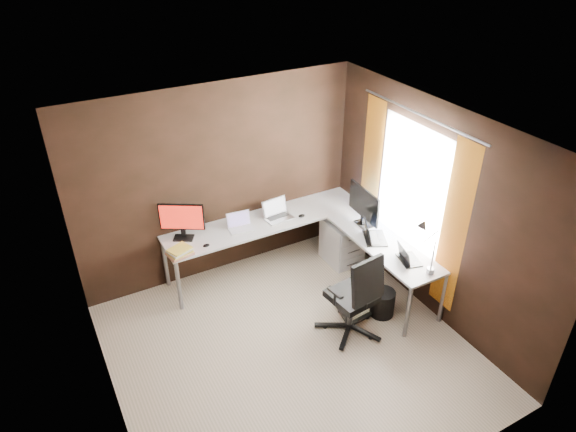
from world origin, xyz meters
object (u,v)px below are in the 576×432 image
object	(u,v)px
drawer_pedestal	(342,241)
laptop_white	(240,225)
laptop_black_small	(407,258)
monitor_left	(182,219)
desk_lamp	(426,241)
laptop_black_big	(372,235)
wastebasket	(382,303)
monitor_right	(364,205)
book_stack	(180,252)
laptop_silver	(277,214)
office_chair	(353,309)

from	to	relation	value
drawer_pedestal	laptop_white	size ratio (longest dim) A/B	1.89
laptop_black_small	monitor_left	bearing A→B (deg)	65.64
laptop_white	desk_lamp	xyz separation A→B (m)	(1.38, -1.76, 0.35)
laptop_white	laptop_black_big	distance (m)	1.62
monitor_left	wastebasket	distance (m)	2.56
drawer_pedestal	laptop_black_small	size ratio (longest dim) A/B	1.79
laptop_white	monitor_right	bearing A→B (deg)	-19.59
drawer_pedestal	laptop_black_big	xyz separation A→B (m)	(-0.03, -0.65, 0.48)
drawer_pedestal	book_stack	world-z (taller)	book_stack
drawer_pedestal	book_stack	xyz separation A→B (m)	(-2.16, 0.15, 0.47)
monitor_right	drawer_pedestal	bearing A→B (deg)	12.18
laptop_black_big	book_stack	distance (m)	2.27
drawer_pedestal	wastebasket	bearing A→B (deg)	-99.28
laptop_silver	wastebasket	size ratio (longest dim) A/B	1.14
monitor_left	desk_lamp	distance (m)	2.80
laptop_silver	book_stack	xyz separation A→B (m)	(-1.36, -0.20, -0.01)
laptop_black_big	wastebasket	distance (m)	0.80
laptop_black_big	book_stack	xyz separation A→B (m)	(-2.13, 0.80, -0.01)
monitor_right	desk_lamp	bearing A→B (deg)	-176.58
laptop_silver	drawer_pedestal	bearing A→B (deg)	-28.93
monitor_left	office_chair	size ratio (longest dim) A/B	0.44
desk_lamp	monitor_left	bearing A→B (deg)	146.62
book_stack	laptop_white	bearing A→B (deg)	12.39
laptop_white	laptop_silver	world-z (taller)	laptop_silver
laptop_white	book_stack	world-z (taller)	laptop_white
drawer_pedestal	laptop_black_small	world-z (taller)	laptop_black_small
desk_lamp	book_stack	bearing A→B (deg)	153.74
laptop_black_small	wastebasket	size ratio (longest dim) A/B	1.03
laptop_black_big	laptop_black_small	bearing A→B (deg)	-145.72
drawer_pedestal	laptop_black_small	xyz separation A→B (m)	(0.04, -1.20, 0.47)
laptop_black_small	wastebasket	distance (m)	0.66
laptop_white	book_stack	size ratio (longest dim) A/B	1.02
wastebasket	drawer_pedestal	bearing A→B (deg)	80.72
laptop_black_big	office_chair	world-z (taller)	office_chair
laptop_black_big	desk_lamp	size ratio (longest dim) A/B	0.68
laptop_white	office_chair	world-z (taller)	office_chair
monitor_right	laptop_silver	world-z (taller)	monitor_right
laptop_black_big	wastebasket	world-z (taller)	laptop_black_big
office_chair	wastebasket	size ratio (longest dim) A/B	3.28
book_stack	wastebasket	size ratio (longest dim) A/B	0.96
wastebasket	laptop_silver	bearing A→B (deg)	112.36
monitor_left	office_chair	world-z (taller)	monitor_left
drawer_pedestal	desk_lamp	xyz separation A→B (m)	(0.05, -1.43, 0.83)
monitor_right	laptop_black_big	bearing A→B (deg)	168.36
drawer_pedestal	wastebasket	xyz separation A→B (m)	(-0.19, -1.14, -0.14)
laptop_black_small	book_stack	bearing A→B (deg)	73.26
monitor_left	book_stack	world-z (taller)	monitor_left
laptop_black_big	laptop_black_small	distance (m)	0.55
monitor_right	book_stack	size ratio (longest dim) A/B	1.99
book_stack	wastebasket	world-z (taller)	book_stack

